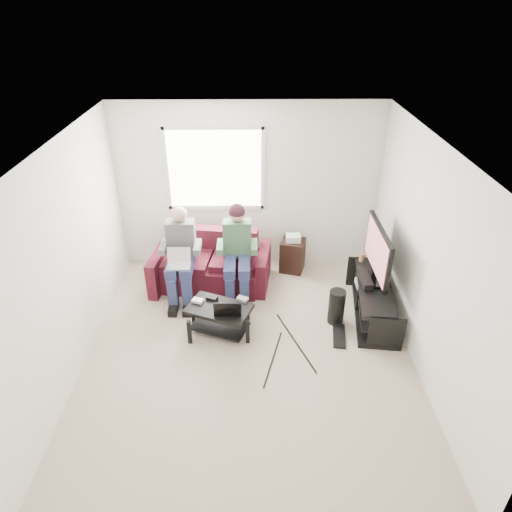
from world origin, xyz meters
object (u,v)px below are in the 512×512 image
object	(u,v)px
coffee_table	(219,314)
end_table	(293,254)
tv	(378,252)
subwoofer	(336,307)
tv_stand	(372,301)
sofa	(212,266)

from	to	relation	value
coffee_table	end_table	distance (m)	1.88
tv	subwoofer	size ratio (longest dim) A/B	2.22
tv_stand	tv	bearing A→B (deg)	91.47
tv_stand	end_table	size ratio (longest dim) A/B	2.44
tv_stand	subwoofer	bearing A→B (deg)	-163.58
sofa	subwoofer	size ratio (longest dim) A/B	3.68
sofa	subwoofer	bearing A→B (deg)	-29.04
tv_stand	end_table	world-z (taller)	end_table
coffee_table	end_table	bearing A→B (deg)	55.04
tv	end_table	size ratio (longest dim) A/B	1.76
tv_stand	subwoofer	distance (m)	0.55
coffee_table	end_table	xyz separation A→B (m)	(1.08, 1.54, -0.01)
subwoofer	end_table	size ratio (longest dim) A/B	0.79
sofa	end_table	distance (m)	1.31
sofa	tv_stand	distance (m)	2.40
sofa	subwoofer	distance (m)	1.99
tv_stand	tv	size ratio (longest dim) A/B	1.39
tv_stand	coffee_table	bearing A→B (deg)	-170.44
sofa	tv	bearing A→B (deg)	-17.47
end_table	sofa	bearing A→B (deg)	-163.27
sofa	tv_stand	xyz separation A→B (m)	(2.26, -0.81, -0.08)
tv	end_table	xyz separation A→B (m)	(-1.00, 1.09, -0.67)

